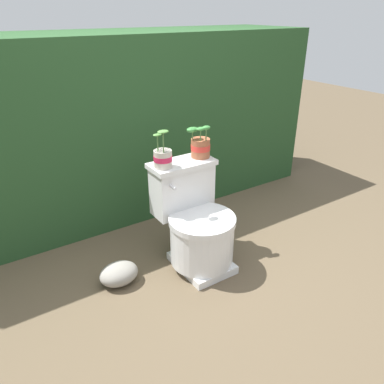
% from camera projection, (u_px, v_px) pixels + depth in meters
% --- Properties ---
extents(ground_plane, '(12.00, 12.00, 0.00)m').
position_uv_depth(ground_plane, '(189.00, 265.00, 2.40)').
color(ground_plane, brown).
extents(hedge_backdrop, '(3.22, 0.80, 1.34)m').
position_uv_depth(hedge_backdrop, '(115.00, 125.00, 2.90)').
color(hedge_backdrop, '#234723').
rests_on(hedge_backdrop, ground).
extents(toilet, '(0.41, 0.53, 0.64)m').
position_uv_depth(toilet, '(196.00, 224.00, 2.32)').
color(toilet, silver).
rests_on(toilet, ground).
extents(potted_plant_left, '(0.11, 0.11, 0.24)m').
position_uv_depth(potted_plant_left, '(163.00, 157.00, 2.17)').
color(potted_plant_left, beige).
rests_on(potted_plant_left, toilet).
extents(potted_plant_midleft, '(0.14, 0.12, 0.21)m').
position_uv_depth(potted_plant_midleft, '(200.00, 146.00, 2.32)').
color(potted_plant_midleft, '#9E5638').
rests_on(potted_plant_midleft, toilet).
extents(garden_stone, '(0.23, 0.19, 0.13)m').
position_uv_depth(garden_stone, '(119.00, 274.00, 2.22)').
color(garden_stone, gray).
rests_on(garden_stone, ground).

